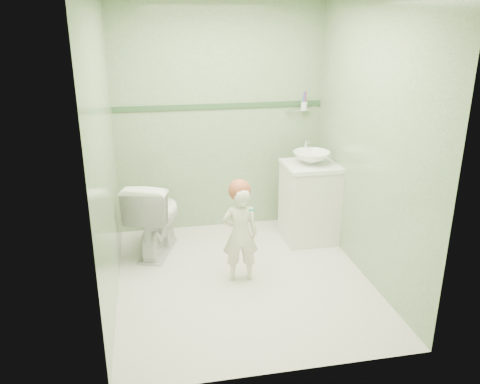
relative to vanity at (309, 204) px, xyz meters
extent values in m
plane|color=beige|center=(-0.84, -0.70, -0.40)|extent=(2.50, 2.50, 0.00)
cube|color=gray|center=(-0.84, 0.55, 0.80)|extent=(2.20, 0.04, 2.40)
cube|color=gray|center=(-0.84, -1.95, 0.80)|extent=(2.20, 0.04, 2.40)
cube|color=gray|center=(-1.94, -0.70, 0.80)|extent=(0.04, 2.50, 2.40)
cube|color=gray|center=(0.26, -0.70, 0.80)|extent=(0.04, 2.50, 2.40)
cube|color=#315433|center=(-0.84, 0.54, 0.95)|extent=(2.20, 0.02, 0.05)
cube|color=silver|center=(0.00, 0.00, 0.00)|extent=(0.52, 0.50, 0.80)
cube|color=white|center=(0.00, 0.00, 0.41)|extent=(0.54, 0.52, 0.04)
imported|color=white|center=(0.00, 0.00, 0.49)|extent=(0.37, 0.37, 0.13)
cylinder|color=silver|center=(0.00, 0.20, 0.55)|extent=(0.03, 0.03, 0.18)
cylinder|color=silver|center=(0.00, 0.15, 0.63)|extent=(0.02, 0.12, 0.02)
cylinder|color=silver|center=(0.00, 0.50, 0.88)|extent=(0.26, 0.02, 0.02)
cylinder|color=silver|center=(0.06, 0.48, 0.93)|extent=(0.07, 0.07, 0.09)
cylinder|color=purple|center=(0.06, 0.47, 1.00)|extent=(0.01, 0.01, 0.17)
cylinder|color=#C32A45|center=(0.07, 0.49, 1.00)|extent=(0.01, 0.01, 0.17)
cylinder|color=blue|center=(0.05, 0.48, 1.00)|extent=(0.01, 0.01, 0.17)
imported|color=white|center=(-1.58, 0.01, -0.02)|extent=(0.65, 0.85, 0.77)
imported|color=white|center=(-0.87, -0.69, 0.04)|extent=(0.33, 0.23, 0.87)
sphere|color=#A24E32|center=(-0.87, -0.66, 0.44)|extent=(0.19, 0.19, 0.19)
cylinder|color=#089B7A|center=(-0.79, -0.82, 0.31)|extent=(0.08, 0.13, 0.06)
cube|color=white|center=(-0.85, -0.77, 0.35)|extent=(0.03, 0.03, 0.02)
camera|label=1|loc=(-1.61, -4.48, 1.82)|focal=36.36mm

